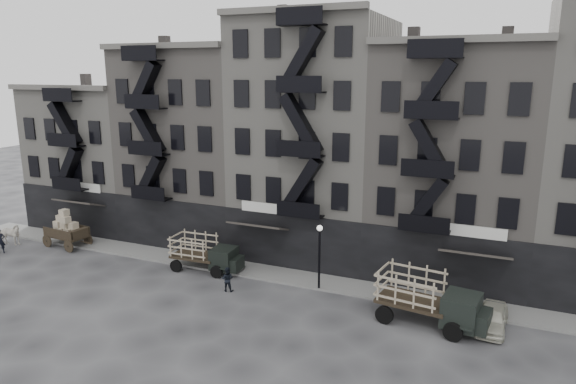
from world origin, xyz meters
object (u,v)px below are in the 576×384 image
at_px(stake_truck_east, 429,296).
at_px(pedestrian_west, 0,241).
at_px(horse, 9,235).
at_px(pedestrian_mid, 227,279).
at_px(stake_truck_west, 205,251).
at_px(car_east, 492,318).
at_px(wagon, 65,226).

distance_m(stake_truck_east, pedestrian_west, 31.47).
height_order(horse, pedestrian_mid, horse).
distance_m(stake_truck_east, pedestrian_mid, 12.25).
height_order(stake_truck_west, pedestrian_mid, stake_truck_west).
relative_size(car_east, pedestrian_west, 1.98).
distance_m(horse, stake_truck_west, 17.12).
distance_m(horse, car_east, 35.61).
relative_size(stake_truck_west, pedestrian_west, 2.68).
distance_m(stake_truck_east, car_east, 3.51).
xyz_separation_m(horse, pedestrian_mid, (20.16, -0.75, -0.09)).
bearing_deg(stake_truck_east, pedestrian_mid, -169.91).
relative_size(horse, pedestrian_mid, 1.32).
bearing_deg(pedestrian_mid, horse, -13.92).
bearing_deg(stake_truck_west, wagon, 177.08).
bearing_deg(pedestrian_mid, pedestrian_west, -9.51).
bearing_deg(stake_truck_east, horse, -172.68).
distance_m(car_east, pedestrian_west, 34.74).
bearing_deg(stake_truck_west, pedestrian_west, -171.95).
bearing_deg(stake_truck_west, stake_truck_east, -10.00).
height_order(horse, stake_truck_east, stake_truck_east).
bearing_deg(car_east, stake_truck_west, -179.69).
bearing_deg(wagon, car_east, 4.03).
xyz_separation_m(stake_truck_west, pedestrian_mid, (3.13, -2.38, -0.64)).
xyz_separation_m(wagon, pedestrian_west, (-3.37, -3.13, -0.75)).
bearing_deg(pedestrian_west, horse, 68.80).
relative_size(wagon, pedestrian_west, 1.94).
bearing_deg(horse, stake_truck_east, -105.63).
distance_m(wagon, car_east, 31.34).
bearing_deg(horse, stake_truck_west, -99.72).
distance_m(car_east, pedestrian_mid, 15.50).
xyz_separation_m(car_east, pedestrian_west, (-34.67, -2.11, 0.31)).
height_order(stake_truck_west, pedestrian_west, stake_truck_west).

